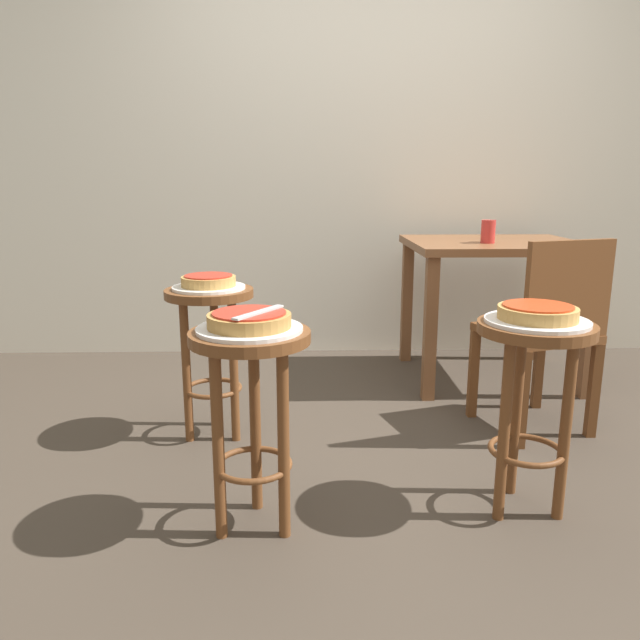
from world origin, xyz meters
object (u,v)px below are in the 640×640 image
Objects in this scene: wooden_chair at (546,328)px; pizza_server_knife at (259,312)px; condiment_shaker at (486,234)px; serving_plate_foreground at (250,329)px; serving_plate_leftside at (209,287)px; pizza_leftside at (209,281)px; stool_middle at (532,375)px; pizza_middle at (538,312)px; cup_near_edge at (488,232)px; dining_table at (493,264)px; pizza_foreground at (249,320)px; stool_leftside at (211,329)px; serving_plate_middle at (537,321)px; stool_foreground at (251,386)px.

wooden_chair is 3.86× the size of pizza_server_knife.
serving_plate_foreground is at bearing -128.48° from condiment_shaker.
pizza_leftside is (0.00, 0.00, 0.03)m from serving_plate_leftside.
pizza_middle is at bearing 0.00° from stool_middle.
pizza_middle is 1.36m from condiment_shaker.
serving_plate_leftside is 2.53× the size of cup_near_edge.
condiment_shaker reaches higher than pizza_middle.
serving_plate_foreground is at bearing -128.96° from dining_table.
pizza_foreground is at bearing -175.07° from stool_middle.
pizza_server_knife is at bearing -70.66° from stool_leftside.
stool_middle is at bearing 4.93° from pizza_foreground.
stool_leftside is 0.18m from serving_plate_leftside.
wooden_chair is (0.30, 0.63, -0.18)m from serving_plate_middle.
stool_middle is (0.89, 0.08, -0.18)m from serving_plate_foreground.
stool_middle is at bearing -50.53° from pizza_server_knife.
stool_foreground is at bearing -149.09° from wooden_chair.
wooden_chair is (0.00, -0.75, -0.17)m from dining_table.
stool_foreground is 0.21m from pizza_foreground.
condiment_shaker is 0.37× the size of pizza_server_knife.
pizza_middle is (0.00, 0.00, 0.21)m from stool_middle.
stool_leftside is 0.71× the size of dining_table.
serving_plate_foreground is 1.76m from cup_near_edge.
pizza_middle is at bearing 4.93° from serving_plate_foreground.
stool_middle is 0.18m from serving_plate_middle.
stool_leftside is 0.21m from pizza_leftside.
wooden_chair reaches higher than serving_plate_foreground.
serving_plate_middle reaches higher than stool_foreground.
stool_leftside is at bearing 107.68° from serving_plate_foreground.
dining_table is (0.29, 1.39, 0.17)m from stool_middle.
stool_middle is 5.44× the size of cup_near_edge.
serving_plate_foreground is (0.00, 0.00, 0.18)m from stool_foreground.
pizza_middle is 0.81× the size of serving_plate_leftside.
dining_table is 4.09× the size of pizza_server_knife.
pizza_leftside is (-0.00, 0.00, 0.21)m from stool_leftside.
serving_plate_foreground is 1.28× the size of pizza_foreground.
stool_leftside is 2.15× the size of serving_plate_leftside.
stool_middle is 1.43m from dining_table.
condiment_shaker is at bearing 80.23° from serving_plate_middle.
condiment_shaker reaches higher than pizza_leftside.
serving_plate_leftside is at bearing 52.39° from pizza_server_knife.
dining_table is (1.18, 1.46, 0.17)m from stool_foreground.
stool_middle is 2.15× the size of serving_plate_leftside.
cup_near_edge is at bearing 50.53° from pizza_foreground.
condiment_shaker is at bearing 27.22° from pizza_leftside.
pizza_foreground reaches higher than stool_foreground.
cup_near_edge is (1.11, 1.35, 0.14)m from pizza_foreground.
dining_table reaches higher than pizza_server_knife.
serving_plate_middle is 0.50× the size of stool_leftside.
serving_plate_leftside is at bearing 150.27° from serving_plate_middle.
stool_leftside is 1.61m from dining_table.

